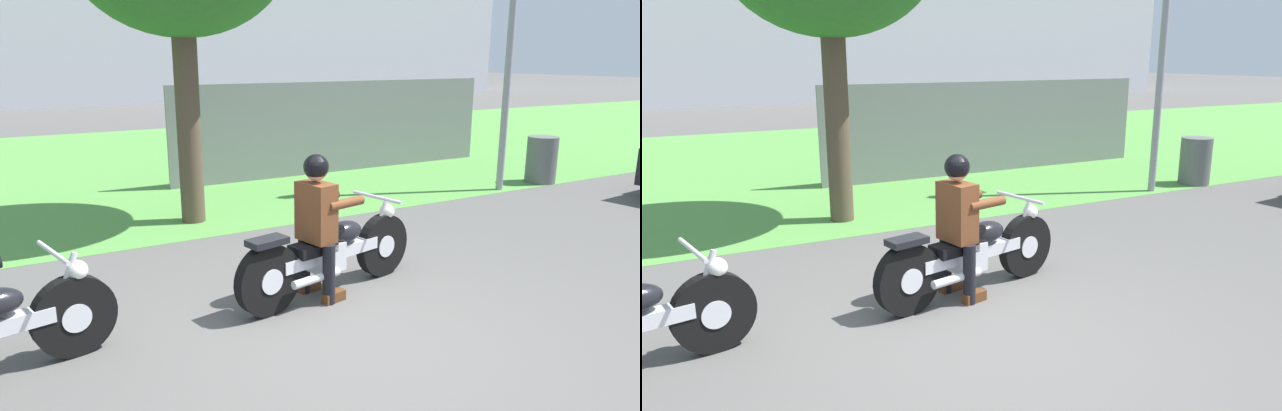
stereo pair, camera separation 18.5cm
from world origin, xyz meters
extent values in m
plane|color=#565451|center=(0.00, 0.00, 0.00)|extent=(120.00, 120.00, 0.00)
cube|color=#549342|center=(0.00, 9.17, 0.00)|extent=(60.00, 12.00, 0.01)
cylinder|color=black|center=(1.12, 0.99, 0.33)|extent=(0.67, 0.26, 0.66)
cylinder|color=silver|center=(1.12, 0.99, 0.33)|extent=(0.26, 0.19, 0.23)
cylinder|color=black|center=(-0.36, 0.67, 0.33)|extent=(0.67, 0.26, 0.66)
cylinder|color=silver|center=(-0.36, 0.67, 0.33)|extent=(0.26, 0.19, 0.23)
cube|color=silver|center=(0.38, 0.83, 0.41)|extent=(1.21, 0.40, 0.12)
cube|color=silver|center=(0.33, 0.82, 0.39)|extent=(0.36, 0.30, 0.28)
ellipsoid|color=black|center=(0.56, 0.87, 0.59)|extent=(0.48, 0.33, 0.22)
cube|color=black|center=(0.17, 0.78, 0.51)|extent=(0.48, 0.33, 0.10)
cube|color=black|center=(-0.36, 0.67, 0.69)|extent=(0.39, 0.27, 0.06)
cylinder|color=silver|center=(1.07, 0.98, 0.58)|extent=(0.26, 0.10, 0.53)
cylinder|color=silver|center=(1.02, 0.97, 0.87)|extent=(0.18, 0.65, 0.04)
sphere|color=white|center=(1.18, 1.00, 0.69)|extent=(0.16, 0.16, 0.16)
cylinder|color=silver|center=(0.12, 0.63, 0.27)|extent=(0.55, 0.20, 0.08)
cylinder|color=black|center=(0.17, 0.97, 0.29)|extent=(0.12, 0.12, 0.58)
cube|color=#593319|center=(0.22, 0.98, 0.05)|extent=(0.26, 0.15, 0.10)
cylinder|color=black|center=(0.24, 0.62, 0.29)|extent=(0.12, 0.12, 0.58)
cube|color=#593319|center=(0.30, 0.63, 0.05)|extent=(0.26, 0.15, 0.10)
cube|color=brown|center=(0.20, 0.79, 0.86)|extent=(0.30, 0.42, 0.56)
cylinder|color=brown|center=(0.38, 1.00, 0.94)|extent=(0.43, 0.18, 0.09)
cylinder|color=brown|center=(0.46, 0.67, 0.94)|extent=(0.43, 0.18, 0.09)
sphere|color=#D8A884|center=(0.20, 0.79, 1.26)|extent=(0.20, 0.20, 0.20)
sphere|color=black|center=(0.20, 0.79, 1.29)|extent=(0.24, 0.24, 0.24)
cylinder|color=black|center=(-1.97, 0.74, 0.33)|extent=(0.66, 0.26, 0.65)
cylinder|color=silver|center=(-1.97, 0.74, 0.33)|extent=(0.25, 0.19, 0.23)
cylinder|color=silver|center=(-2.02, 0.73, 0.58)|extent=(0.26, 0.10, 0.53)
cylinder|color=silver|center=(-2.07, 0.72, 0.87)|extent=(0.18, 0.65, 0.04)
sphere|color=white|center=(-1.92, 0.75, 0.69)|extent=(0.16, 0.16, 0.16)
cylinder|color=brown|center=(0.01, 4.03, 1.33)|extent=(0.33, 0.33, 2.65)
cylinder|color=gray|center=(5.32, 3.37, 2.85)|extent=(0.12, 0.12, 5.70)
cylinder|color=#595E5B|center=(6.43, 3.44, 0.43)|extent=(0.55, 0.55, 0.85)
cube|color=slate|center=(3.77, 6.21, 0.90)|extent=(7.00, 0.06, 1.80)
camera|label=1|loc=(-2.37, -3.85, 2.28)|focal=32.92mm
camera|label=2|loc=(-2.20, -3.94, 2.28)|focal=32.92mm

